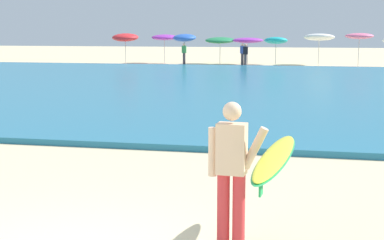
{
  "coord_description": "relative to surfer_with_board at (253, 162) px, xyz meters",
  "views": [
    {
      "loc": [
        2.57,
        -5.46,
        2.55
      ],
      "look_at": [
        0.67,
        3.51,
        1.1
      ],
      "focal_mm": 53.57,
      "sensor_mm": 36.0,
      "label": 1
    }
  ],
  "objects": [
    {
      "name": "beach_umbrella_4",
      "position": [
        -4.17,
        36.46,
        0.74
      ],
      "size": [
        2.29,
        2.29,
        1.98
      ],
      "color": "beige",
      "rests_on": "ground"
    },
    {
      "name": "beach_umbrella_1",
      "position": [
        -10.7,
        36.87,
        0.94
      ],
      "size": [
        1.97,
        1.99,
        2.24
      ],
      "color": "beige",
      "rests_on": "ground"
    },
    {
      "name": "beach_umbrella_6",
      "position": [
        1.02,
        36.98,
        0.98
      ],
      "size": [
        2.25,
        2.29,
        2.37
      ],
      "color": "beige",
      "rests_on": "ground"
    },
    {
      "name": "beachgoer_near_row_right",
      "position": [
        -4.04,
        33.97,
        -0.19
      ],
      "size": [
        0.32,
        0.2,
        1.58
      ],
      "color": "#383842",
      "rests_on": "ground"
    },
    {
      "name": "beachgoer_near_row_left",
      "position": [
        -8.83,
        35.55,
        -0.19
      ],
      "size": [
        0.32,
        0.2,
        1.58
      ],
      "color": "#383842",
      "rests_on": "ground"
    },
    {
      "name": "beach_umbrella_5",
      "position": [
        -2.09,
        36.44,
        0.74
      ],
      "size": [
        1.71,
        1.75,
        2.1
      ],
      "color": "beige",
      "rests_on": "ground"
    },
    {
      "name": "beachgoer_near_row_mid",
      "position": [
        -4.44,
        35.44,
        -0.19
      ],
      "size": [
        0.32,
        0.2,
        1.58
      ],
      "color": "#383842",
      "rests_on": "ground"
    },
    {
      "name": "beach_umbrella_7",
      "position": [
        3.75,
        35.56,
        1.09
      ],
      "size": [
        1.97,
        1.97,
        2.33
      ],
      "color": "beige",
      "rests_on": "ground"
    },
    {
      "name": "beach_umbrella_3",
      "position": [
        -6.31,
        36.74,
        0.73
      ],
      "size": [
        2.25,
        2.28,
        2.07
      ],
      "color": "beige",
      "rests_on": "ground"
    },
    {
      "name": "beach_umbrella_2",
      "position": [
        -8.95,
        36.25,
        0.92
      ],
      "size": [
        1.76,
        1.8,
        2.31
      ],
      "color": "beige",
      "rests_on": "ground"
    },
    {
      "name": "sea",
      "position": [
        -1.93,
        19.1,
        -0.96
      ],
      "size": [
        120.0,
        28.0,
        0.14
      ],
      "primitive_type": "cube",
      "color": "teal",
      "rests_on": "ground"
    },
    {
      "name": "surfer_with_board",
      "position": [
        0.0,
        0.0,
        0.0
      ],
      "size": [
        1.05,
        2.63,
        1.73
      ],
      "color": "red",
      "rests_on": "ground"
    },
    {
      "name": "beach_umbrella_0",
      "position": [
        -13.13,
        34.67,
        0.96
      ],
      "size": [
        1.97,
        2.0,
        2.35
      ],
      "color": "beige",
      "rests_on": "ground"
    }
  ]
}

